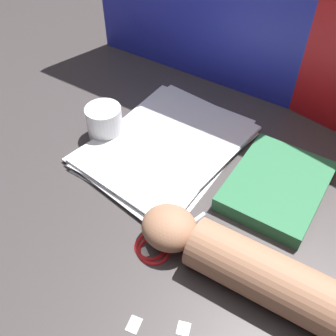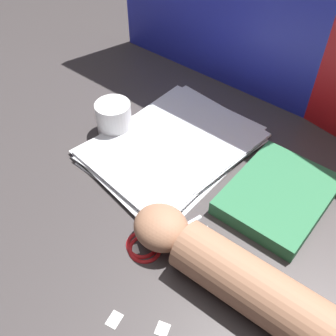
% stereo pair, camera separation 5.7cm
% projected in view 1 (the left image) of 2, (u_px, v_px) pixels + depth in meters
% --- Properties ---
extents(ground_plane, '(6.00, 6.00, 0.00)m').
position_uv_depth(ground_plane, '(165.00, 189.00, 0.77)').
color(ground_plane, '#3D3838').
extents(paper_stack, '(0.29, 0.37, 0.02)m').
position_uv_depth(paper_stack, '(167.00, 145.00, 0.84)').
color(paper_stack, white).
rests_on(paper_stack, ground_plane).
extents(book_closed, '(0.18, 0.23, 0.03)m').
position_uv_depth(book_closed, '(277.00, 186.00, 0.75)').
color(book_closed, '#2D7247').
rests_on(book_closed, ground_plane).
extents(scissors, '(0.11, 0.15, 0.01)m').
position_uv_depth(scissors, '(161.00, 242.00, 0.68)').
color(scissors, silver).
rests_on(scissors, ground_plane).
extents(hand_forearm, '(0.36, 0.11, 0.08)m').
position_uv_depth(hand_forearm, '(245.00, 266.00, 0.60)').
color(hand_forearm, '#A87556').
rests_on(hand_forearm, ground_plane).
extents(paper_scrap_near, '(0.02, 0.03, 0.00)m').
position_uv_depth(paper_scrap_near, '(134.00, 324.00, 0.58)').
color(paper_scrap_near, white).
rests_on(paper_scrap_near, ground_plane).
extents(paper_scrap_mid, '(0.03, 0.03, 0.00)m').
position_uv_depth(paper_scrap_mid, '(184.00, 329.00, 0.58)').
color(paper_scrap_mid, white).
rests_on(paper_scrap_mid, ground_plane).
extents(paper_scrap_far, '(0.03, 0.02, 0.00)m').
position_uv_depth(paper_scrap_far, '(143.00, 253.00, 0.67)').
color(paper_scrap_far, white).
rests_on(paper_scrap_far, ground_plane).
extents(mug, '(0.08, 0.08, 0.08)m').
position_uv_depth(mug, '(105.00, 122.00, 0.85)').
color(mug, white).
rests_on(mug, ground_plane).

